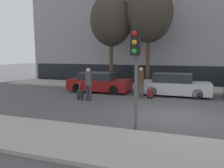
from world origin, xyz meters
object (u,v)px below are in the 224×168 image
Objects in this scene: parked_car_0 at (99,82)px; bare_tree_near_crossing at (149,13)px; pedestrian_left at (88,82)px; pedestrian_right at (141,81)px; bare_tree_down_street at (111,20)px; trolley_left at (80,94)px; traffic_light at (136,60)px; trolley_right at (150,93)px; parked_car_1 at (174,85)px.

bare_tree_near_crossing is at bearing 37.46° from parked_car_0.
pedestrian_left is 3.04m from pedestrian_right.
pedestrian_right is at bearing -48.32° from bare_tree_down_street.
traffic_light reaches higher than trolley_left.
traffic_light is (3.48, -3.97, 1.35)m from pedestrian_left.
bare_tree_near_crossing reaches higher than pedestrian_right.
pedestrian_right is 0.24× the size of bare_tree_near_crossing.
pedestrian_left is at bearing 30.42° from pedestrian_right.
pedestrian_right is 1.67× the size of trolley_right.
parked_car_1 reaches higher than trolley_left.
bare_tree_near_crossing is (-1.09, 9.08, 3.00)m from traffic_light.
bare_tree_near_crossing is (2.93, 5.05, 5.06)m from trolley_left.
bare_tree_near_crossing is at bearing 72.06° from pedestrian_left.
pedestrian_left is at bearing -145.49° from parked_car_1.
parked_car_1 is 0.56× the size of bare_tree_near_crossing.
parked_car_0 is at bearing -23.79° from pedestrian_right.
traffic_light is 0.45× the size of bare_tree_near_crossing.
trolley_right is at bearing -131.69° from parked_car_1.
bare_tree_down_street is at bearing 158.49° from parked_car_1.
pedestrian_right is at bearing -141.80° from parked_car_1.
trolley_left is at bearing 24.75° from pedestrian_right.
bare_tree_near_crossing is (-2.00, 2.10, 4.73)m from parked_car_1.
parked_car_0 is 2.33× the size of pedestrian_right.
parked_car_0 is at bearing -95.35° from bare_tree_down_street.
parked_car_1 is 1.25× the size of traffic_light.
pedestrian_left is (-4.39, -3.01, 0.38)m from parked_car_1.
bare_tree_down_street is at bearing 113.35° from traffic_light.
trolley_right is 5.95m from traffic_light.
pedestrian_left is 5.44m from traffic_light.
traffic_light is (0.90, -5.56, 1.35)m from pedestrian_right.
pedestrian_right is at bearing 38.80° from pedestrian_left.
traffic_light is at bearing -59.68° from parked_car_0.
traffic_light is at bearing -83.15° from bare_tree_near_crossing.
bare_tree_near_crossing reaches higher than parked_car_0.
pedestrian_left is at bearing -152.83° from trolley_right.
trolley_left is at bearing -120.16° from bare_tree_near_crossing.
traffic_light is (4.02, -4.03, 2.06)m from trolley_left.
traffic_light reaches higher than parked_car_1.
pedestrian_left is 1.71× the size of trolley_left.
bare_tree_down_street is at bearing 101.05° from pedestrian_left.
parked_car_0 is 3.39m from pedestrian_right.
parked_car_1 is at bearing 41.59° from pedestrian_left.
pedestrian_left reaches higher than parked_car_0.
trolley_left is 6.71m from bare_tree_down_street.
parked_car_1 is at bearing 30.87° from trolley_left.
parked_car_0 is 1.01× the size of parked_car_1.
bare_tree_near_crossing reaches higher than bare_tree_down_street.
trolley_right is at bearing -78.02° from bare_tree_near_crossing.
parked_car_1 is 0.61× the size of bare_tree_down_street.
bare_tree_near_crossing is (-0.19, 3.52, 4.36)m from pedestrian_right.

